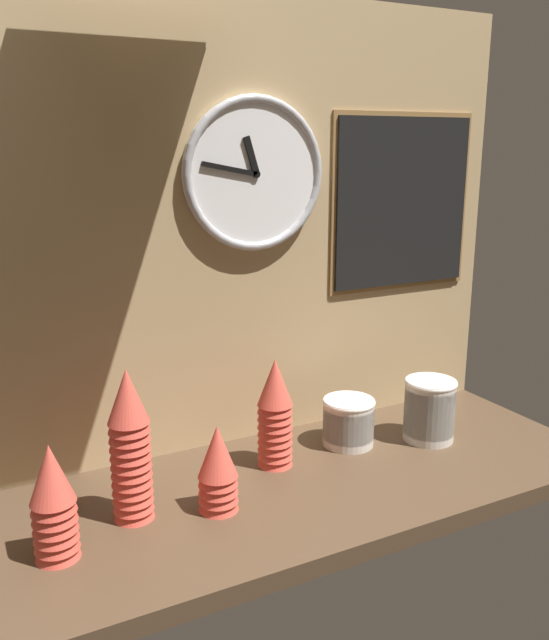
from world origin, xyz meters
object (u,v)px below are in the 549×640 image
at_px(cup_stack_center_left, 130,445).
at_px(bowl_stack_far_right, 429,408).
at_px(cup_stack_center_right, 275,413).
at_px(cup_stack_left, 53,502).
at_px(bowl_stack_right, 348,420).
at_px(menu_board, 403,203).
at_px(cup_stack_center, 218,468).
at_px(wall_clock, 255,174).

xyz_separation_m(cup_stack_center_left, bowl_stack_far_right, (0.76, 0.02, -0.07)).
bearing_deg(cup_stack_center_right, bowl_stack_far_right, -7.63).
relative_size(cup_stack_left, bowl_stack_right, 1.70).
bearing_deg(menu_board, cup_stack_left, -162.83).
bearing_deg(cup_stack_center_right, cup_stack_left, -164.76).
xyz_separation_m(cup_stack_center, bowl_stack_right, (0.41, 0.14, -0.03)).
relative_size(bowl_stack_right, menu_board, 0.28).
distance_m(cup_stack_center, wall_clock, 0.66).
height_order(cup_stack_center, bowl_stack_right, cup_stack_center).
bearing_deg(bowl_stack_far_right, cup_stack_left, -174.68).
bearing_deg(menu_board, wall_clock, -178.83).
bearing_deg(bowl_stack_far_right, wall_clock, 151.35).
height_order(cup_stack_center, cup_stack_left, cup_stack_left).
xyz_separation_m(cup_stack_center, cup_stack_left, (-0.32, -0.02, 0.02)).
xyz_separation_m(bowl_stack_right, wall_clock, (-0.18, 0.14, 0.59)).
bearing_deg(cup_stack_left, cup_stack_center_left, 22.97).
distance_m(cup_stack_center, bowl_stack_right, 0.43).
relative_size(bowl_stack_far_right, wall_clock, 0.45).
bearing_deg(wall_clock, cup_stack_left, -151.63).
height_order(cup_stack_center_left, menu_board, menu_board).
height_order(cup_stack_center, wall_clock, wall_clock).
height_order(bowl_stack_far_right, wall_clock, wall_clock).
bearing_deg(wall_clock, cup_stack_center_left, -149.52).
height_order(cup_stack_center, bowl_stack_far_right, cup_stack_center).
distance_m(cup_stack_left, bowl_stack_right, 0.74).
relative_size(cup_stack_center_left, cup_stack_center, 1.71).
relative_size(cup_stack_center_right, cup_stack_center_left, 0.82).
relative_size(cup_stack_center_left, bowl_stack_far_right, 1.98).
distance_m(cup_stack_center_right, cup_stack_center, 0.23).
xyz_separation_m(cup_stack_center_left, menu_board, (0.82, 0.23, 0.41)).
height_order(cup_stack_center, menu_board, menu_board).
xyz_separation_m(bowl_stack_far_right, menu_board, (0.06, 0.22, 0.49)).
distance_m(cup_stack_center_left, bowl_stack_right, 0.58).
distance_m(cup_stack_left, bowl_stack_far_right, 0.93).
bearing_deg(bowl_stack_right, wall_clock, 143.10).
height_order(bowl_stack_right, menu_board, menu_board).
xyz_separation_m(cup_stack_center, menu_board, (0.66, 0.28, 0.48)).
xyz_separation_m(cup_stack_left, bowl_stack_right, (0.73, 0.15, -0.05)).
xyz_separation_m(cup_stack_left, menu_board, (0.98, 0.30, 0.46)).
xyz_separation_m(bowl_stack_right, bowl_stack_far_right, (0.19, -0.07, 0.02)).
bearing_deg(menu_board, bowl_stack_right, -149.60).
xyz_separation_m(cup_stack_left, bowl_stack_far_right, (0.92, 0.09, -0.03)).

